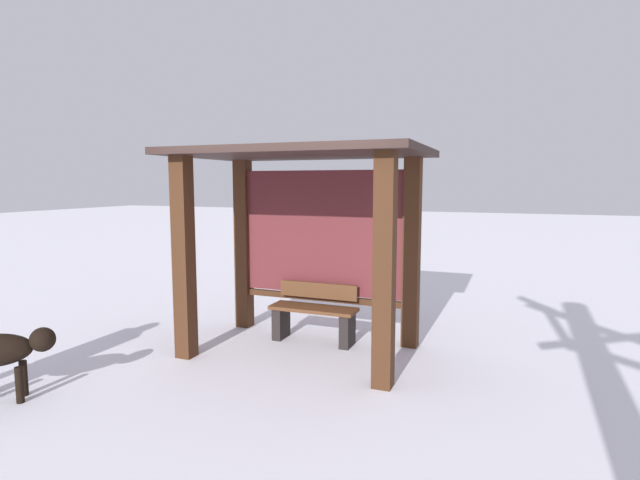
% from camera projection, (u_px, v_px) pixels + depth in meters
% --- Properties ---
extents(ground_plane, '(60.00, 60.00, 0.00)m').
position_uv_depth(ground_plane, '(302.00, 351.00, 5.97)').
color(ground_plane, white).
extents(bus_shelter, '(2.88, 1.87, 2.41)m').
position_uv_depth(bus_shelter, '(307.00, 209.00, 5.94)').
color(bus_shelter, '#412514').
rests_on(bus_shelter, ground).
extents(bench_left_inside, '(1.11, 0.37, 0.74)m').
position_uv_depth(bench_left_inside, '(314.00, 315.00, 6.29)').
color(bench_left_inside, brown).
rests_on(bench_left_inside, ground).
extents(dog, '(0.82, 0.73, 0.67)m').
position_uv_depth(dog, '(1.00, 352.00, 4.54)').
color(dog, black).
rests_on(dog, ground).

